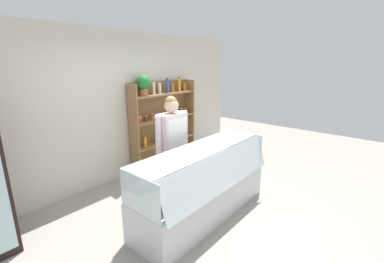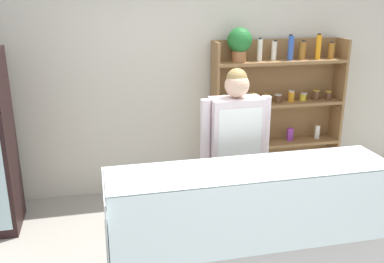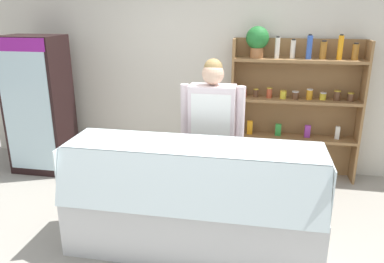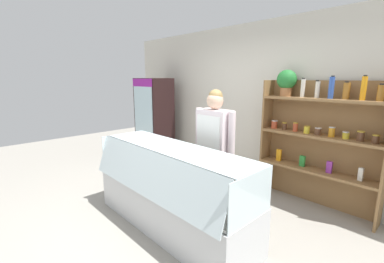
% 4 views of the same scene
% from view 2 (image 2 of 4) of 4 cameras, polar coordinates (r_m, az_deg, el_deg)
% --- Properties ---
extents(back_wall, '(6.80, 0.10, 2.70)m').
position_cam_2_polar(back_wall, '(5.02, -0.44, 7.31)').
color(back_wall, beige).
rests_on(back_wall, ground).
extents(shelving_unit, '(1.60, 0.29, 1.92)m').
position_cam_2_polar(shelving_unit, '(5.19, 10.58, 4.35)').
color(shelving_unit, olive).
rests_on(shelving_unit, ground).
extents(deli_display_case, '(2.25, 0.75, 1.01)m').
position_cam_2_polar(deli_display_case, '(3.59, 7.65, -15.36)').
color(deli_display_case, silver).
rests_on(deli_display_case, ground).
extents(shop_clerk, '(0.65, 0.25, 1.66)m').
position_cam_2_polar(shop_clerk, '(3.89, 5.79, -1.48)').
color(shop_clerk, '#383D51').
rests_on(shop_clerk, ground).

